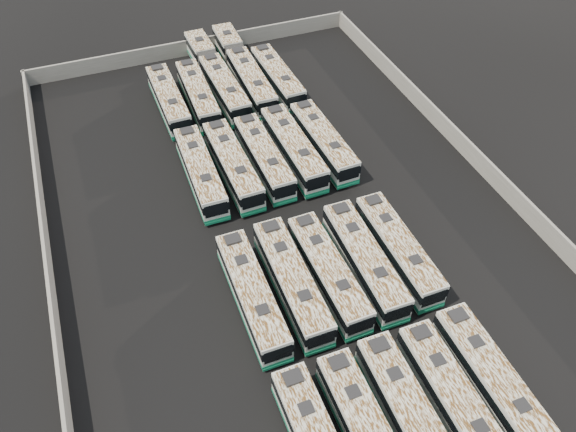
% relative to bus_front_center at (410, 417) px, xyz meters
% --- Properties ---
extents(ground, '(140.00, 140.00, 0.00)m').
position_rel_bus_front_center_xyz_m(ground, '(-0.54, 21.56, -1.81)').
color(ground, black).
rests_on(ground, ground).
extents(perimeter_wall, '(45.20, 73.20, 2.20)m').
position_rel_bus_front_center_xyz_m(perimeter_wall, '(-0.54, 21.56, -0.71)').
color(perimeter_wall, slate).
rests_on(perimeter_wall, ground).
extents(bus_front_center, '(2.88, 12.61, 3.54)m').
position_rel_bus_front_center_xyz_m(bus_front_center, '(0.00, 0.00, 0.00)').
color(bus_front_center, silver).
rests_on(bus_front_center, ground).
extents(bus_front_right, '(2.77, 12.39, 3.48)m').
position_rel_bus_front_center_xyz_m(bus_front_right, '(3.54, -0.10, -0.03)').
color(bus_front_right, silver).
rests_on(bus_front_right, ground).
extents(bus_front_far_right, '(2.69, 12.52, 3.53)m').
position_rel_bus_front_center_xyz_m(bus_front_far_right, '(7.09, 0.12, -0.01)').
color(bus_front_far_right, silver).
rests_on(bus_front_far_right, ground).
extents(bus_midfront_far_left, '(2.74, 12.61, 3.55)m').
position_rel_bus_front_center_xyz_m(bus_midfront_far_left, '(-6.96, 14.21, 0.00)').
color(bus_midfront_far_left, silver).
rests_on(bus_midfront_far_left, ground).
extents(bus_midfront_left, '(2.83, 12.82, 3.61)m').
position_rel_bus_front_center_xyz_m(bus_midfront_left, '(-3.33, 14.28, 0.03)').
color(bus_midfront_left, silver).
rests_on(bus_midfront_left, ground).
extents(bus_midfront_center, '(2.78, 12.42, 3.49)m').
position_rel_bus_front_center_xyz_m(bus_midfront_center, '(-0.00, 14.09, -0.03)').
color(bus_midfront_center, silver).
rests_on(bus_midfront_center, ground).
extents(bus_midfront_right, '(2.91, 12.71, 3.57)m').
position_rel_bus_front_center_xyz_m(bus_midfront_right, '(3.54, 14.15, 0.02)').
color(bus_midfront_right, silver).
rests_on(bus_midfront_right, ground).
extents(bus_midfront_far_right, '(2.66, 12.34, 3.48)m').
position_rel_bus_front_center_xyz_m(bus_midfront_far_right, '(7.01, 14.26, -0.03)').
color(bus_midfront_far_right, silver).
rests_on(bus_midfront_far_right, ground).
extents(bus_midback_far_left, '(2.89, 12.66, 3.56)m').
position_rel_bus_front_center_xyz_m(bus_midback_far_left, '(-6.87, 31.03, 0.01)').
color(bus_midback_far_left, silver).
rests_on(bus_midback_far_left, ground).
extents(bus_midback_left, '(2.90, 12.75, 3.58)m').
position_rel_bus_front_center_xyz_m(bus_midback_left, '(-3.41, 30.88, 0.02)').
color(bus_midback_left, silver).
rests_on(bus_midback_left, ground).
extents(bus_midback_center, '(2.74, 12.40, 3.49)m').
position_rel_bus_front_center_xyz_m(bus_midback_center, '(0.08, 30.94, -0.03)').
color(bus_midback_center, silver).
rests_on(bus_midback_center, ground).
extents(bus_midback_right, '(2.92, 12.93, 3.64)m').
position_rel_bus_front_center_xyz_m(bus_midback_right, '(3.54, 31.08, 0.05)').
color(bus_midback_right, silver).
rests_on(bus_midback_right, ground).
extents(bus_midback_far_right, '(2.96, 12.58, 3.53)m').
position_rel_bus_front_center_xyz_m(bus_midback_far_right, '(7.06, 31.04, -0.01)').
color(bus_midback_far_right, silver).
rests_on(bus_midback_far_right, ground).
extents(bus_back_far_left, '(2.75, 12.43, 3.50)m').
position_rel_bus_front_center_xyz_m(bus_back_far_left, '(-6.95, 45.22, -0.02)').
color(bus_back_far_left, silver).
rests_on(bus_back_far_left, ground).
extents(bus_back_left, '(2.92, 12.53, 3.52)m').
position_rel_bus_front_center_xyz_m(bus_back_left, '(-3.39, 44.94, -0.01)').
color(bus_back_left, silver).
rests_on(bus_back_left, ground).
extents(bus_back_center, '(3.17, 19.67, 3.56)m').
position_rel_bus_front_center_xyz_m(bus_back_center, '(-0.07, 48.45, 0.01)').
color(bus_back_center, silver).
rests_on(bus_back_center, ground).
extents(bus_back_right, '(3.01, 19.88, 3.60)m').
position_rel_bus_front_center_xyz_m(bus_back_right, '(3.60, 48.66, 0.03)').
color(bus_back_right, silver).
rests_on(bus_back_right, ground).
extents(bus_back_far_right, '(2.88, 12.42, 3.49)m').
position_rel_bus_front_center_xyz_m(bus_back_far_right, '(6.99, 45.11, -0.03)').
color(bus_back_far_right, silver).
rests_on(bus_back_far_right, ground).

